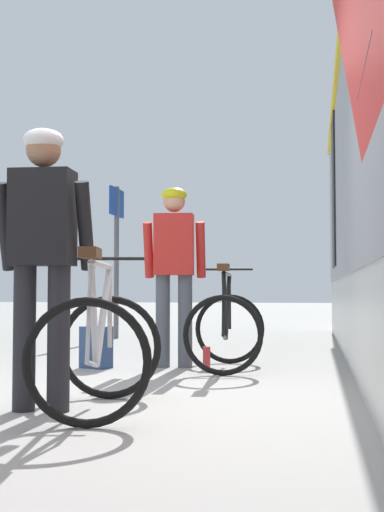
# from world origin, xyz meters

# --- Properties ---
(ground_plane) EXTENTS (80.00, 80.00, 0.00)m
(ground_plane) POSITION_xyz_m (0.00, 0.00, 0.00)
(ground_plane) COLOR #A09E99
(cyclist_near_in_red) EXTENTS (0.63, 0.35, 1.76)m
(cyclist_near_in_red) POSITION_xyz_m (-0.06, 2.14, 1.05)
(cyclist_near_in_red) COLOR #4C515B
(cyclist_near_in_red) RESTS_ON ground
(cyclist_far_in_dark) EXTENTS (0.62, 0.33, 1.76)m
(cyclist_far_in_dark) POSITION_xyz_m (-0.37, -0.43, 1.05)
(cyclist_far_in_dark) COLOR #232328
(cyclist_far_in_dark) RESTS_ON ground
(bicycle_near_black) EXTENTS (0.78, 1.11, 0.99)m
(bicycle_near_black) POSITION_xyz_m (0.47, 2.05, 0.40)
(bicycle_near_black) COLOR black
(bicycle_near_black) RESTS_ON ground
(bicycle_far_silver) EXTENTS (0.88, 1.18, 0.99)m
(bicycle_far_silver) POSITION_xyz_m (-0.01, -0.40, 0.40)
(bicycle_far_silver) COLOR black
(bicycle_far_silver) RESTS_ON ground
(backpack_on_platform) EXTENTS (0.33, 0.27, 0.40)m
(backpack_on_platform) POSITION_xyz_m (-0.79, 1.94, 0.20)
(backpack_on_platform) COLOR navy
(backpack_on_platform) RESTS_ON ground
(water_bottle_near_the_bikes) EXTENTS (0.07, 0.07, 0.21)m
(water_bottle_near_the_bikes) POSITION_xyz_m (0.29, 1.99, 0.11)
(water_bottle_near_the_bikes) COLOR red
(water_bottle_near_the_bikes) RESTS_ON ground
(water_bottle_by_the_backpack) EXTENTS (0.07, 0.07, 0.19)m
(water_bottle_by_the_backpack) POSITION_xyz_m (-0.71, 2.01, 0.10)
(water_bottle_by_the_backpack) COLOR silver
(water_bottle_by_the_backpack) RESTS_ON ground
(platform_sign_post) EXTENTS (0.08, 0.70, 2.40)m
(platform_sign_post) POSITION_xyz_m (-1.78, 6.02, 1.62)
(platform_sign_post) COLOR #595B60
(platform_sign_post) RESTS_ON ground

